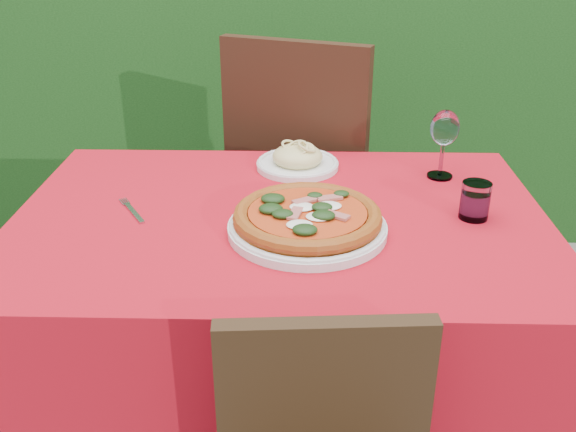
{
  "coord_description": "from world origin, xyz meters",
  "views": [
    {
      "loc": [
        0.05,
        -1.36,
        1.41
      ],
      "look_at": [
        0.02,
        -0.05,
        0.77
      ],
      "focal_mm": 40.0,
      "sensor_mm": 36.0,
      "label": 1
    }
  ],
  "objects_px": {
    "wine_glass": "(445,131)",
    "water_glass": "(475,202)",
    "fork": "(134,213)",
    "chair_far": "(306,168)",
    "pizza_plate": "(307,220)",
    "pasta_plate": "(298,160)"
  },
  "relations": [
    {
      "from": "chair_far",
      "to": "pizza_plate",
      "type": "height_order",
      "value": "chair_far"
    },
    {
      "from": "water_glass",
      "to": "chair_far",
      "type": "bearing_deg",
      "value": 119.98
    },
    {
      "from": "chair_far",
      "to": "pizza_plate",
      "type": "bearing_deg",
      "value": 110.33
    },
    {
      "from": "pizza_plate",
      "to": "fork",
      "type": "relative_size",
      "value": 2.17
    },
    {
      "from": "chair_far",
      "to": "fork",
      "type": "bearing_deg",
      "value": 78.89
    },
    {
      "from": "pizza_plate",
      "to": "fork",
      "type": "bearing_deg",
      "value": 168.41
    },
    {
      "from": "chair_far",
      "to": "fork",
      "type": "relative_size",
      "value": 6.35
    },
    {
      "from": "chair_far",
      "to": "pizza_plate",
      "type": "distance_m",
      "value": 0.78
    },
    {
      "from": "pasta_plate",
      "to": "wine_glass",
      "type": "xyz_separation_m",
      "value": [
        0.38,
        -0.06,
        0.11
      ]
    },
    {
      "from": "fork",
      "to": "pizza_plate",
      "type": "bearing_deg",
      "value": -43.14
    },
    {
      "from": "pasta_plate",
      "to": "fork",
      "type": "bearing_deg",
      "value": -141.45
    },
    {
      "from": "wine_glass",
      "to": "fork",
      "type": "xyz_separation_m",
      "value": [
        -0.77,
        -0.25,
        -0.13
      ]
    },
    {
      "from": "water_glass",
      "to": "fork",
      "type": "bearing_deg",
      "value": 179.93
    },
    {
      "from": "water_glass",
      "to": "wine_glass",
      "type": "height_order",
      "value": "wine_glass"
    },
    {
      "from": "chair_far",
      "to": "pasta_plate",
      "type": "relative_size",
      "value": 4.61
    },
    {
      "from": "pizza_plate",
      "to": "fork",
      "type": "distance_m",
      "value": 0.42
    },
    {
      "from": "chair_far",
      "to": "wine_glass",
      "type": "relative_size",
      "value": 5.65
    },
    {
      "from": "water_glass",
      "to": "pasta_plate",
      "type": "bearing_deg",
      "value": 143.5
    },
    {
      "from": "pizza_plate",
      "to": "wine_glass",
      "type": "bearing_deg",
      "value": 42.92
    },
    {
      "from": "wine_glass",
      "to": "water_glass",
      "type": "bearing_deg",
      "value": -82.8
    },
    {
      "from": "fork",
      "to": "pasta_plate",
      "type": "bearing_deg",
      "value": 6.99
    },
    {
      "from": "water_glass",
      "to": "fork",
      "type": "height_order",
      "value": "water_glass"
    }
  ]
}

